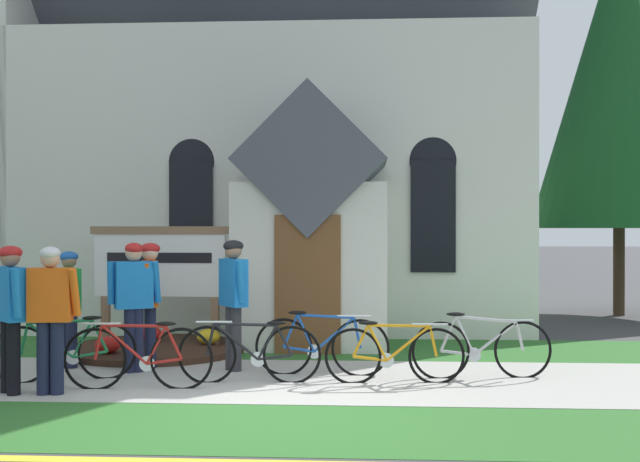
{
  "coord_description": "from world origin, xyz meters",
  "views": [
    {
      "loc": [
        1.1,
        -7.9,
        1.9
      ],
      "look_at": [
        0.46,
        3.16,
        1.86
      ],
      "focal_mm": 43.13,
      "sensor_mm": 36.0,
      "label": 1
    }
  ],
  "objects_px": {
    "roadside_conifer": "(619,79)",
    "cyclist_in_red_jersey": "(69,300)",
    "church_sign": "(160,266)",
    "bicycle_silver": "(65,351)",
    "bicycle_yellow": "(394,354)",
    "bicycle_orange": "(250,353)",
    "bicycle_blue": "(139,357)",
    "cyclist_in_green_jersey": "(10,307)",
    "bicycle_green": "(481,348)",
    "cyclist_in_white_jersey": "(134,296)",
    "cyclist_in_orange_jersey": "(233,294)",
    "bicycle_black": "(321,345)",
    "cyclist_in_blue_jersey": "(150,294)",
    "cyclist_in_yellow_jersey": "(50,308)"
  },
  "relations": [
    {
      "from": "cyclist_in_orange_jersey",
      "to": "bicycle_green",
      "type": "bearing_deg",
      "value": -5.78
    },
    {
      "from": "cyclist_in_white_jersey",
      "to": "cyclist_in_green_jersey",
      "type": "height_order",
      "value": "cyclist_in_white_jersey"
    },
    {
      "from": "cyclist_in_yellow_jersey",
      "to": "cyclist_in_blue_jersey",
      "type": "xyz_separation_m",
      "value": [
        0.65,
        1.76,
        0.01
      ]
    },
    {
      "from": "bicycle_green",
      "to": "roadside_conifer",
      "type": "xyz_separation_m",
      "value": [
        4.05,
        7.26,
        4.76
      ]
    },
    {
      "from": "roadside_conifer",
      "to": "church_sign",
      "type": "bearing_deg",
      "value": -149.1
    },
    {
      "from": "bicycle_silver",
      "to": "cyclist_in_orange_jersey",
      "type": "bearing_deg",
      "value": 21.95
    },
    {
      "from": "bicycle_silver",
      "to": "bicycle_green",
      "type": "bearing_deg",
      "value": 5.16
    },
    {
      "from": "bicycle_green",
      "to": "cyclist_in_orange_jersey",
      "type": "height_order",
      "value": "cyclist_in_orange_jersey"
    },
    {
      "from": "bicycle_black",
      "to": "bicycle_blue",
      "type": "height_order",
      "value": "bicycle_black"
    },
    {
      "from": "bicycle_yellow",
      "to": "cyclist_in_green_jersey",
      "type": "xyz_separation_m",
      "value": [
        -4.4,
        -0.88,
        0.64
      ]
    },
    {
      "from": "bicycle_black",
      "to": "bicycle_blue",
      "type": "xyz_separation_m",
      "value": [
        -2.09,
        -0.99,
        -0.0
      ]
    },
    {
      "from": "church_sign",
      "to": "cyclist_in_red_jersey",
      "type": "distance_m",
      "value": 1.82
    },
    {
      "from": "cyclist_in_green_jersey",
      "to": "cyclist_in_orange_jersey",
      "type": "height_order",
      "value": "cyclist_in_orange_jersey"
    },
    {
      "from": "bicycle_blue",
      "to": "cyclist_in_red_jersey",
      "type": "distance_m",
      "value": 2.01
    },
    {
      "from": "cyclist_in_orange_jersey",
      "to": "bicycle_black",
      "type": "bearing_deg",
      "value": -11.05
    },
    {
      "from": "bicycle_silver",
      "to": "bicycle_black",
      "type": "distance_m",
      "value": 3.2
    },
    {
      "from": "bicycle_silver",
      "to": "cyclist_in_green_jersey",
      "type": "bearing_deg",
      "value": -112.92
    },
    {
      "from": "bicycle_silver",
      "to": "bicycle_yellow",
      "type": "height_order",
      "value": "bicycle_silver"
    },
    {
      "from": "bicycle_yellow",
      "to": "cyclist_in_white_jersey",
      "type": "distance_m",
      "value": 3.48
    },
    {
      "from": "church_sign",
      "to": "bicycle_green",
      "type": "height_order",
      "value": "church_sign"
    },
    {
      "from": "bicycle_yellow",
      "to": "roadside_conifer",
      "type": "distance_m",
      "value": 10.38
    },
    {
      "from": "bicycle_orange",
      "to": "cyclist_in_blue_jersey",
      "type": "distance_m",
      "value": 1.89
    },
    {
      "from": "roadside_conifer",
      "to": "cyclist_in_red_jersey",
      "type": "bearing_deg",
      "value": -144.59
    },
    {
      "from": "cyclist_in_orange_jersey",
      "to": "cyclist_in_blue_jersey",
      "type": "relative_size",
      "value": 1.03
    },
    {
      "from": "bicycle_green",
      "to": "cyclist_in_blue_jersey",
      "type": "distance_m",
      "value": 4.45
    },
    {
      "from": "cyclist_in_blue_jersey",
      "to": "bicycle_orange",
      "type": "bearing_deg",
      "value": -31.98
    },
    {
      "from": "bicycle_blue",
      "to": "cyclist_in_red_jersey",
      "type": "bearing_deg",
      "value": 135.3
    },
    {
      "from": "bicycle_silver",
      "to": "cyclist_in_red_jersey",
      "type": "relative_size",
      "value": 1.04
    },
    {
      "from": "bicycle_orange",
      "to": "cyclist_in_white_jersey",
      "type": "height_order",
      "value": "cyclist_in_white_jersey"
    },
    {
      "from": "bicycle_blue",
      "to": "roadside_conifer",
      "type": "xyz_separation_m",
      "value": [
        8.18,
        8.15,
        4.76
      ]
    },
    {
      "from": "bicycle_yellow",
      "to": "cyclist_in_green_jersey",
      "type": "height_order",
      "value": "cyclist_in_green_jersey"
    },
    {
      "from": "bicycle_yellow",
      "to": "cyclist_in_yellow_jersey",
      "type": "relative_size",
      "value": 1.02
    },
    {
      "from": "cyclist_in_green_jersey",
      "to": "cyclist_in_yellow_jersey",
      "type": "height_order",
      "value": "cyclist_in_green_jersey"
    },
    {
      "from": "bicycle_blue",
      "to": "cyclist_in_green_jersey",
      "type": "xyz_separation_m",
      "value": [
        -1.39,
        -0.35,
        0.61
      ]
    },
    {
      "from": "bicycle_yellow",
      "to": "cyclist_in_orange_jersey",
      "type": "bearing_deg",
      "value": 161.69
    },
    {
      "from": "church_sign",
      "to": "bicycle_orange",
      "type": "distance_m",
      "value": 3.21
    },
    {
      "from": "cyclist_in_red_jersey",
      "to": "roadside_conifer",
      "type": "xyz_separation_m",
      "value": [
        9.55,
        6.79,
        4.23
      ]
    },
    {
      "from": "cyclist_in_red_jersey",
      "to": "cyclist_in_blue_jersey",
      "type": "bearing_deg",
      "value": 1.51
    },
    {
      "from": "bicycle_green",
      "to": "bicycle_orange",
      "type": "bearing_deg",
      "value": -171.11
    },
    {
      "from": "bicycle_silver",
      "to": "bicycle_orange",
      "type": "bearing_deg",
      "value": 0.45
    },
    {
      "from": "bicycle_silver",
      "to": "bicycle_orange",
      "type": "relative_size",
      "value": 0.94
    },
    {
      "from": "church_sign",
      "to": "cyclist_in_green_jersey",
      "type": "height_order",
      "value": "church_sign"
    },
    {
      "from": "bicycle_silver",
      "to": "cyclist_in_orange_jersey",
      "type": "relative_size",
      "value": 0.95
    },
    {
      "from": "cyclist_in_red_jersey",
      "to": "cyclist_in_green_jersey",
      "type": "xyz_separation_m",
      "value": [
        -0.01,
        -1.71,
        0.09
      ]
    },
    {
      "from": "cyclist_in_red_jersey",
      "to": "bicycle_blue",
      "type": "bearing_deg",
      "value": -44.7
    },
    {
      "from": "bicycle_orange",
      "to": "bicycle_black",
      "type": "bearing_deg",
      "value": 32.81
    },
    {
      "from": "bicycle_black",
      "to": "cyclist_in_red_jersey",
      "type": "bearing_deg",
      "value": 173.89
    },
    {
      "from": "roadside_conifer",
      "to": "bicycle_green",
      "type": "bearing_deg",
      "value": -119.19
    },
    {
      "from": "church_sign",
      "to": "bicycle_silver",
      "type": "relative_size",
      "value": 1.33
    },
    {
      "from": "church_sign",
      "to": "roadside_conifer",
      "type": "xyz_separation_m",
      "value": [
        8.72,
        5.22,
        3.84
      ]
    }
  ]
}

